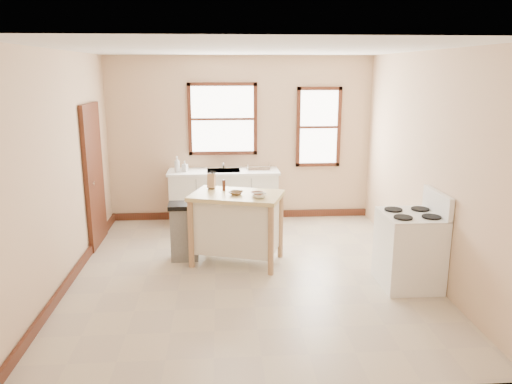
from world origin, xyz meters
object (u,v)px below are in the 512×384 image
(soap_bottle_b, at_px, (185,166))
(pepper_grinder, at_px, (224,185))
(soap_bottle_a, at_px, (177,164))
(gas_stove, at_px, (410,239))
(bowl_a, at_px, (236,193))
(knife_block, at_px, (211,182))
(dish_rack, at_px, (258,167))
(kitchen_island, at_px, (237,228))
(bowl_c, at_px, (259,196))
(trash_bin, at_px, (184,231))
(bowl_b, at_px, (258,194))

(soap_bottle_b, height_order, pepper_grinder, pepper_grinder)
(soap_bottle_a, distance_m, gas_stove, 3.99)
(pepper_grinder, xyz_separation_m, bowl_a, (0.16, -0.24, -0.05))
(soap_bottle_b, xyz_separation_m, knife_block, (0.46, -1.44, 0.05))
(dish_rack, distance_m, kitchen_island, 1.93)
(bowl_a, relative_size, bowl_c, 0.99)
(trash_bin, distance_m, gas_stove, 2.97)
(pepper_grinder, distance_m, gas_stove, 2.51)
(trash_bin, bearing_deg, bowl_c, -23.64)
(soap_bottle_a, height_order, bowl_c, soap_bottle_a)
(gas_stove, bearing_deg, kitchen_island, 156.31)
(bowl_a, bearing_deg, pepper_grinder, 123.09)
(soap_bottle_b, bearing_deg, knife_block, -53.56)
(soap_bottle_b, xyz_separation_m, bowl_b, (1.07, -1.86, -0.03))
(bowl_b, relative_size, gas_stove, 0.15)
(kitchen_island, distance_m, bowl_c, 0.63)
(soap_bottle_a, bearing_deg, pepper_grinder, -47.74)
(pepper_grinder, relative_size, bowl_c, 0.82)
(dish_rack, xyz_separation_m, kitchen_island, (-0.43, -1.81, -0.49))
(kitchen_island, height_order, knife_block, knife_block)
(dish_rack, relative_size, trash_bin, 0.48)
(kitchen_island, relative_size, bowl_a, 6.52)
(pepper_grinder, xyz_separation_m, trash_bin, (-0.55, -0.02, -0.64))
(kitchen_island, height_order, pepper_grinder, pepper_grinder)
(kitchen_island, bearing_deg, gas_stove, -6.02)
(soap_bottle_a, relative_size, kitchen_island, 0.22)
(soap_bottle_b, bearing_deg, trash_bin, -68.55)
(bowl_a, height_order, bowl_c, bowl_c)
(pepper_grinder, distance_m, trash_bin, 0.85)
(pepper_grinder, bearing_deg, dish_rack, 69.88)
(dish_rack, relative_size, bowl_a, 2.14)
(dish_rack, distance_m, gas_stove, 3.18)
(bowl_b, height_order, gas_stove, gas_stove)
(gas_stove, bearing_deg, soap_bottle_a, 138.51)
(bowl_a, bearing_deg, gas_stove, -22.37)
(bowl_b, bearing_deg, knife_block, 145.06)
(dish_rack, height_order, kitchen_island, dish_rack)
(dish_rack, distance_m, bowl_b, 1.93)
(gas_stove, bearing_deg, bowl_c, 159.58)
(trash_bin, bearing_deg, knife_block, 19.24)
(bowl_b, height_order, trash_bin, bowl_b)
(soap_bottle_a, height_order, knife_block, soap_bottle_a)
(trash_bin, bearing_deg, pepper_grinder, 0.82)
(bowl_c, bearing_deg, bowl_b, 95.83)
(soap_bottle_b, xyz_separation_m, trash_bin, (0.08, -1.58, -0.61))
(soap_bottle_b, bearing_deg, bowl_c, -42.84)
(soap_bottle_a, relative_size, trash_bin, 0.33)
(bowl_b, bearing_deg, soap_bottle_b, 119.90)
(soap_bottle_b, relative_size, bowl_b, 1.04)
(soap_bottle_b, bearing_deg, soap_bottle_a, -153.10)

